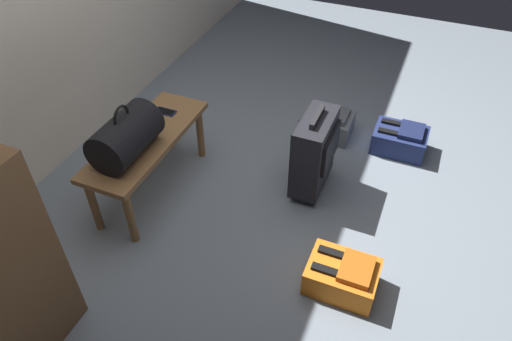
{
  "coord_description": "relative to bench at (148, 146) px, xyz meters",
  "views": [
    {
      "loc": [
        -2.14,
        -0.76,
        2.24
      ],
      "look_at": [
        -0.07,
        0.1,
        0.25
      ],
      "focal_mm": 33.21,
      "sensor_mm": 36.0,
      "label": 1
    }
  ],
  "objects": [
    {
      "name": "bench",
      "position": [
        0.0,
        0.0,
        0.0
      ],
      "size": [
        1.0,
        0.36,
        0.44
      ],
      "color": "olive",
      "rests_on": "ground"
    },
    {
      "name": "duffel_bag_black",
      "position": [
        -0.18,
        0.0,
        0.2
      ],
      "size": [
        0.44,
        0.26,
        0.34
      ],
      "color": "black",
      "rests_on": "bench"
    },
    {
      "name": "cell_phone",
      "position": [
        0.28,
        0.03,
        0.07
      ],
      "size": [
        0.07,
        0.14,
        0.01
      ],
      "color": "#191E4C",
      "rests_on": "bench"
    },
    {
      "name": "backpack_navy",
      "position": [
        1.06,
        -1.46,
        -0.27
      ],
      "size": [
        0.28,
        0.38,
        0.21
      ],
      "color": "navy",
      "rests_on": "ground"
    },
    {
      "name": "suitcase_upright_charcoal",
      "position": [
        0.42,
        -0.98,
        -0.06
      ],
      "size": [
        0.42,
        0.22,
        0.6
      ],
      "color": "black",
      "rests_on": "ground"
    },
    {
      "name": "backpack_orange",
      "position": [
        -0.29,
        -1.38,
        -0.27
      ],
      "size": [
        0.28,
        0.38,
        0.21
      ],
      "color": "orange",
      "rests_on": "ground"
    },
    {
      "name": "ground_plane",
      "position": [
        0.24,
        -0.78,
        -0.37
      ],
      "size": [
        6.6,
        6.6,
        0.0
      ],
      "primitive_type": "plane",
      "color": "slate"
    },
    {
      "name": "backpack_grey",
      "position": [
        1.05,
        -0.9,
        -0.27
      ],
      "size": [
        0.28,
        0.38,
        0.21
      ],
      "color": "slate",
      "rests_on": "ground"
    }
  ]
}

